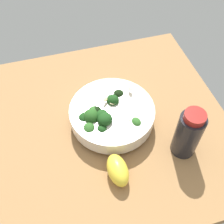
% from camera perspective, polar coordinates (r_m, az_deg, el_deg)
% --- Properties ---
extents(ground_plane, '(0.63, 0.63, 0.03)m').
position_cam_1_polar(ground_plane, '(0.74, -0.39, -2.77)').
color(ground_plane, '#996D42').
extents(bowl_of_broccoli, '(0.22, 0.22, 0.08)m').
position_cam_1_polar(bowl_of_broccoli, '(0.70, -0.27, -0.39)').
color(bowl_of_broccoli, silver).
rests_on(bowl_of_broccoli, ground_plane).
extents(lemon_wedge, '(0.05, 0.08, 0.05)m').
position_cam_1_polar(lemon_wedge, '(0.63, 1.21, -12.12)').
color(lemon_wedge, yellow).
rests_on(lemon_wedge, ground_plane).
extents(bottle_tall, '(0.06, 0.06, 0.14)m').
position_cam_1_polar(bottle_tall, '(0.65, 15.70, -4.41)').
color(bottle_tall, black).
rests_on(bottle_tall, ground_plane).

